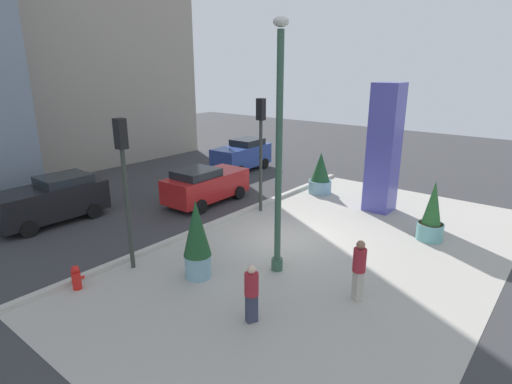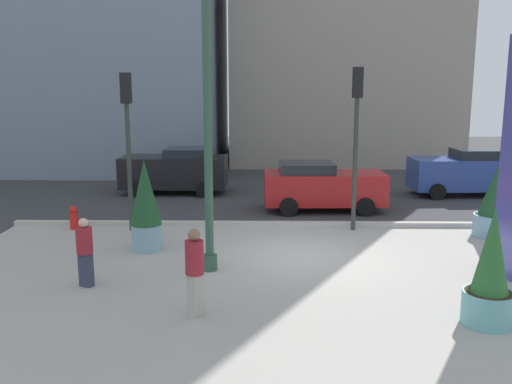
{
  "view_description": "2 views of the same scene",
  "coord_description": "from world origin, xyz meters",
  "px_view_note": "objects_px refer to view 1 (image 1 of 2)",
  "views": [
    {
      "loc": [
        -12.01,
        -8.1,
        6.26
      ],
      "look_at": [
        -0.53,
        1.16,
        1.73
      ],
      "focal_mm": 28.97,
      "sensor_mm": 36.0,
      "label": 1
    },
    {
      "loc": [
        -1.01,
        -14.19,
        4.49
      ],
      "look_at": [
        -1.25,
        1.32,
        1.47
      ],
      "focal_mm": 39.33,
      "sensor_mm": 36.0,
      "label": 2
    }
  ],
  "objects_px": {
    "lamp_post": "(279,157)",
    "art_pillar_blue": "(384,149)",
    "traffic_light_far_side": "(124,171)",
    "traffic_light_corner": "(261,138)",
    "car_passing_lane": "(206,185)",
    "fire_hydrant": "(76,278)",
    "car_intersection": "(52,200)",
    "potted_plant_by_pillar": "(320,175)",
    "potted_plant_near_right": "(432,216)",
    "potted_plant_mid_plaza": "(197,239)",
    "pedestrian_crossing": "(252,291)",
    "car_curb_west": "(242,155)",
    "pedestrian_by_curb": "(359,267)"
  },
  "relations": [
    {
      "from": "traffic_light_far_side",
      "to": "car_curb_west",
      "type": "height_order",
      "value": "traffic_light_far_side"
    },
    {
      "from": "potted_plant_by_pillar",
      "to": "pedestrian_crossing",
      "type": "height_order",
      "value": "potted_plant_by_pillar"
    },
    {
      "from": "traffic_light_far_side",
      "to": "car_passing_lane",
      "type": "xyz_separation_m",
      "value": [
        6.17,
        2.92,
        -2.34
      ]
    },
    {
      "from": "potted_plant_near_right",
      "to": "traffic_light_corner",
      "type": "height_order",
      "value": "traffic_light_corner"
    },
    {
      "from": "art_pillar_blue",
      "to": "fire_hydrant",
      "type": "distance_m",
      "value": 13.04
    },
    {
      "from": "car_passing_lane",
      "to": "pedestrian_by_curb",
      "type": "relative_size",
      "value": 2.41
    },
    {
      "from": "car_curb_west",
      "to": "potted_plant_near_right",
      "type": "bearing_deg",
      "value": -106.93
    },
    {
      "from": "car_curb_west",
      "to": "pedestrian_crossing",
      "type": "bearing_deg",
      "value": -138.46
    },
    {
      "from": "car_passing_lane",
      "to": "pedestrian_by_curb",
      "type": "distance_m",
      "value": 10.01
    },
    {
      "from": "potted_plant_by_pillar",
      "to": "potted_plant_near_right",
      "type": "bearing_deg",
      "value": -112.5
    },
    {
      "from": "fire_hydrant",
      "to": "car_intersection",
      "type": "xyz_separation_m",
      "value": [
        2.26,
        5.95,
        0.59
      ]
    },
    {
      "from": "potted_plant_by_pillar",
      "to": "traffic_light_far_side",
      "type": "height_order",
      "value": "traffic_light_far_side"
    },
    {
      "from": "car_curb_west",
      "to": "pedestrian_crossing",
      "type": "xyz_separation_m",
      "value": [
        -12.01,
        -10.64,
        -0.08
      ]
    },
    {
      "from": "car_curb_west",
      "to": "pedestrian_by_curb",
      "type": "distance_m",
      "value": 15.43
    },
    {
      "from": "art_pillar_blue",
      "to": "car_curb_west",
      "type": "bearing_deg",
      "value": 79.43
    },
    {
      "from": "art_pillar_blue",
      "to": "traffic_light_corner",
      "type": "distance_m",
      "value": 5.38
    },
    {
      "from": "potted_plant_by_pillar",
      "to": "car_intersection",
      "type": "xyz_separation_m",
      "value": [
        -10.47,
        6.59,
        0.01
      ]
    },
    {
      "from": "car_passing_lane",
      "to": "traffic_light_corner",
      "type": "bearing_deg",
      "value": -75.98
    },
    {
      "from": "traffic_light_corner",
      "to": "potted_plant_by_pillar",
      "type": "bearing_deg",
      "value": -9.41
    },
    {
      "from": "art_pillar_blue",
      "to": "pedestrian_crossing",
      "type": "relative_size",
      "value": 3.55
    },
    {
      "from": "potted_plant_near_right",
      "to": "pedestrian_by_curb",
      "type": "bearing_deg",
      "value": 177.29
    },
    {
      "from": "traffic_light_far_side",
      "to": "pedestrian_crossing",
      "type": "xyz_separation_m",
      "value": [
        0.12,
        -4.87,
        -2.35
      ]
    },
    {
      "from": "potted_plant_near_right",
      "to": "pedestrian_crossing",
      "type": "relative_size",
      "value": 1.44
    },
    {
      "from": "potted_plant_mid_plaza",
      "to": "car_curb_west",
      "type": "distance_m",
      "value": 13.72
    },
    {
      "from": "fire_hydrant",
      "to": "traffic_light_corner",
      "type": "bearing_deg",
      "value": 0.26
    },
    {
      "from": "traffic_light_corner",
      "to": "pedestrian_by_curb",
      "type": "distance_m",
      "value": 8.14
    },
    {
      "from": "potted_plant_by_pillar",
      "to": "pedestrian_by_curb",
      "type": "xyz_separation_m",
      "value": [
        -8.14,
        -5.98,
        0.05
      ]
    },
    {
      "from": "traffic_light_corner",
      "to": "traffic_light_far_side",
      "type": "bearing_deg",
      "value": -178.71
    },
    {
      "from": "traffic_light_far_side",
      "to": "car_curb_west",
      "type": "distance_m",
      "value": 13.63
    },
    {
      "from": "lamp_post",
      "to": "traffic_light_corner",
      "type": "height_order",
      "value": "lamp_post"
    },
    {
      "from": "potted_plant_near_right",
      "to": "pedestrian_crossing",
      "type": "xyz_separation_m",
      "value": [
        -8.2,
        1.88,
        -0.09
      ]
    },
    {
      "from": "art_pillar_blue",
      "to": "potted_plant_by_pillar",
      "type": "height_order",
      "value": "art_pillar_blue"
    },
    {
      "from": "potted_plant_mid_plaza",
      "to": "traffic_light_far_side",
      "type": "height_order",
      "value": "traffic_light_far_side"
    },
    {
      "from": "potted_plant_by_pillar",
      "to": "pedestrian_by_curb",
      "type": "bearing_deg",
      "value": -143.7
    },
    {
      "from": "lamp_post",
      "to": "art_pillar_blue",
      "type": "distance_m",
      "value": 7.59
    },
    {
      "from": "art_pillar_blue",
      "to": "car_curb_west",
      "type": "height_order",
      "value": "art_pillar_blue"
    },
    {
      "from": "traffic_light_corner",
      "to": "pedestrian_crossing",
      "type": "relative_size",
      "value": 3.14
    },
    {
      "from": "potted_plant_near_right",
      "to": "pedestrian_by_curb",
      "type": "relative_size",
      "value": 1.28
    },
    {
      "from": "car_intersection",
      "to": "car_passing_lane",
      "type": "distance_m",
      "value": 6.54
    },
    {
      "from": "lamp_post",
      "to": "traffic_light_far_side",
      "type": "height_order",
      "value": "lamp_post"
    },
    {
      "from": "potted_plant_by_pillar",
      "to": "car_passing_lane",
      "type": "relative_size",
      "value": 0.49
    },
    {
      "from": "fire_hydrant",
      "to": "car_intersection",
      "type": "distance_m",
      "value": 6.4
    },
    {
      "from": "art_pillar_blue",
      "to": "potted_plant_near_right",
      "type": "relative_size",
      "value": 2.46
    },
    {
      "from": "lamp_post",
      "to": "car_passing_lane",
      "type": "distance_m",
      "value": 7.96
    },
    {
      "from": "car_curb_west",
      "to": "pedestrian_by_curb",
      "type": "relative_size",
      "value": 2.29
    },
    {
      "from": "car_passing_lane",
      "to": "potted_plant_mid_plaza",
      "type": "bearing_deg",
      "value": -136.38
    },
    {
      "from": "traffic_light_corner",
      "to": "car_passing_lane",
      "type": "height_order",
      "value": "traffic_light_corner"
    },
    {
      "from": "traffic_light_corner",
      "to": "car_passing_lane",
      "type": "distance_m",
      "value": 3.74
    },
    {
      "from": "lamp_post",
      "to": "art_pillar_blue",
      "type": "bearing_deg",
      "value": -1.44
    },
    {
      "from": "traffic_light_corner",
      "to": "car_curb_west",
      "type": "relative_size",
      "value": 1.22
    }
  ]
}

